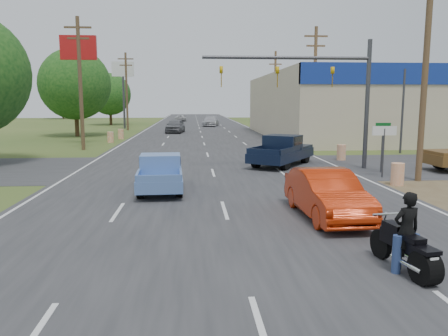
{
  "coord_description": "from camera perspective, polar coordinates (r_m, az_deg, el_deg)",
  "views": [
    {
      "loc": [
        -1.09,
        -6.45,
        3.66
      ],
      "look_at": [
        0.07,
        9.14,
        1.3
      ],
      "focal_mm": 35.0,
      "sensor_mm": 36.0,
      "label": 1
    }
  ],
  "objects": [
    {
      "name": "distant_car_grey",
      "position": [
        53.27,
        -6.38,
        5.48
      ],
      "size": [
        2.5,
        5.08,
        1.67
      ],
      "primitive_type": "imported",
      "rotation": [
        0.0,
        0.0,
        -0.11
      ],
      "color": "slate",
      "rests_on": "ground"
    },
    {
      "name": "distant_car_white",
      "position": [
        85.45,
        -5.69,
        6.5
      ],
      "size": [
        2.24,
        4.54,
        1.24
      ],
      "primitive_type": "imported",
      "rotation": [
        0.0,
        0.0,
        3.1
      ],
      "color": "#BCBCBC",
      "rests_on": "ground"
    },
    {
      "name": "utility_pole_1",
      "position": [
        22.21,
        24.84,
        12.09
      ],
      "size": [
        2.0,
        0.28,
        10.0
      ],
      "color": "#4C3823",
      "rests_on": "ground"
    },
    {
      "name": "barrel_3",
      "position": [
        45.13,
        -13.32,
        4.33
      ],
      "size": [
        0.56,
        0.56,
        1.0
      ],
      "primitive_type": "cylinder",
      "color": "orange",
      "rests_on": "ground"
    },
    {
      "name": "red_convertible",
      "position": [
        14.27,
        13.27,
        -3.39
      ],
      "size": [
        1.81,
        4.66,
        1.51
      ],
      "primitive_type": "imported",
      "rotation": [
        0.0,
        0.0,
        0.05
      ],
      "color": "#B42608",
      "rests_on": "ground"
    },
    {
      "name": "motorcycle",
      "position": [
        10.27,
        22.81,
        -9.96
      ],
      "size": [
        0.8,
        2.26,
        1.15
      ],
      "rotation": [
        0.0,
        0.0,
        0.16
      ],
      "color": "black",
      "rests_on": "ground"
    },
    {
      "name": "tree_6",
      "position": [
        105.53,
        -20.43,
        9.59
      ],
      "size": [
        8.82,
        8.82,
        10.92
      ],
      "color": "#422D19",
      "rests_on": "ground"
    },
    {
      "name": "cross_road",
      "position": [
        24.75,
        -1.66,
        0.09
      ],
      "size": [
        120.0,
        10.0,
        0.02
      ],
      "primitive_type": "cube",
      "color": "#2D2D30",
      "rests_on": "ground"
    },
    {
      "name": "utility_pole_6",
      "position": [
        59.08,
        -12.61,
        9.98
      ],
      "size": [
        2.0,
        0.28,
        10.0
      ],
      "color": "#4C3823",
      "rests_on": "ground"
    },
    {
      "name": "utility_pole_3",
      "position": [
        56.48,
        6.68,
        10.2
      ],
      "size": [
        2.0,
        0.28,
        10.0
      ],
      "color": "#4C3823",
      "rests_on": "ground"
    },
    {
      "name": "street_name_sign",
      "position": [
        24.17,
        19.97,
        3.2
      ],
      "size": [
        0.8,
        0.08,
        2.61
      ],
      "color": "#3F3F44",
      "rests_on": "ground"
    },
    {
      "name": "barrel_1",
      "position": [
        28.75,
        15.08,
        1.97
      ],
      "size": [
        0.56,
        0.56,
        1.0
      ],
      "primitive_type": "cylinder",
      "color": "orange",
      "rests_on": "ground"
    },
    {
      "name": "pole_sign_left_far",
      "position": [
        63.26,
        -13.05,
        11.54
      ],
      "size": [
        3.0,
        0.35,
        9.2
      ],
      "color": "#3F3F44",
      "rests_on": "ground"
    },
    {
      "name": "barrel_2",
      "position": [
        41.25,
        -14.6,
        3.91
      ],
      "size": [
        0.56,
        0.56,
        1.0
      ],
      "primitive_type": "cylinder",
      "color": "orange",
      "rests_on": "ground"
    },
    {
      "name": "tree_5",
      "position": [
        106.13,
        12.99,
        9.56
      ],
      "size": [
        7.98,
        7.98,
        9.88
      ],
      "color": "#422D19",
      "rests_on": "ground"
    },
    {
      "name": "utility_pole_2",
      "position": [
        38.96,
        11.76,
        10.84
      ],
      "size": [
        2.0,
        0.28,
        10.0
      ],
      "color": "#4C3823",
      "rests_on": "ground"
    },
    {
      "name": "ground",
      "position": [
        7.5,
        4.97,
        -20.66
      ],
      "size": [
        200.0,
        200.0,
        0.0
      ],
      "primitive_type": "plane",
      "color": "#344C1E",
      "rests_on": "ground"
    },
    {
      "name": "main_road",
      "position": [
        46.61,
        -2.89,
        4.08
      ],
      "size": [
        15.0,
        180.0,
        0.02
      ],
      "primitive_type": "cube",
      "color": "#2D2D30",
      "rests_on": "ground"
    },
    {
      "name": "rider",
      "position": [
        10.22,
        22.71,
        -8.08
      ],
      "size": [
        0.67,
        0.5,
        1.69
      ],
      "primitive_type": "imported",
      "rotation": [
        0.0,
        0.0,
        3.31
      ],
      "color": "black",
      "rests_on": "ground"
    },
    {
      "name": "lane_sign",
      "position": [
        22.53,
        20.17,
        3.58
      ],
      "size": [
        1.2,
        0.08,
        2.52
      ],
      "color": "#3F3F44",
      "rests_on": "ground"
    },
    {
      "name": "distant_car_silver",
      "position": [
        67.89,
        -1.76,
        6.14
      ],
      "size": [
        3.07,
        5.67,
        1.56
      ],
      "primitive_type": "imported",
      "rotation": [
        0.0,
        0.0,
        -0.17
      ],
      "color": "#B7B7BC",
      "rests_on": "ground"
    },
    {
      "name": "barrel_0",
      "position": [
        20.81,
        21.72,
        -0.77
      ],
      "size": [
        0.56,
        0.56,
        1.0
      ],
      "primitive_type": "cylinder",
      "color": "orange",
      "rests_on": "ground"
    },
    {
      "name": "signal_mast",
      "position": [
        24.48,
        12.41,
        11.06
      ],
      "size": [
        9.12,
        0.4,
        7.0
      ],
      "color": "#3F3F44",
      "rests_on": "ground"
    },
    {
      "name": "utility_pole_5",
      "position": [
        35.51,
        -18.27,
        10.83
      ],
      "size": [
        2.0,
        0.28,
        10.0
      ],
      "color": "#4C3823",
      "rests_on": "ground"
    },
    {
      "name": "blue_pickup",
      "position": [
        18.4,
        -8.28,
        -0.54
      ],
      "size": [
        1.95,
        4.66,
        1.52
      ],
      "rotation": [
        0.0,
        0.0,
        0.04
      ],
      "color": "black",
      "rests_on": "ground"
    },
    {
      "name": "navy_pickup",
      "position": [
        25.71,
        7.67,
        2.33
      ],
      "size": [
        4.71,
        5.59,
        1.78
      ],
      "rotation": [
        0.0,
        0.0,
        -0.6
      ],
      "color": "black",
      "rests_on": "ground"
    },
    {
      "name": "pole_sign_left_near",
      "position": [
        39.75,
        -18.42,
        13.22
      ],
      "size": [
        3.0,
        0.35,
        9.2
      ],
      "color": "#3F3F44",
      "rests_on": "ground"
    },
    {
      "name": "tree_2",
      "position": [
        73.64,
        -14.68,
        9.31
      ],
      "size": [
        6.72,
        6.72,
        8.32
      ],
      "color": "#422D19",
      "rests_on": "ground"
    },
    {
      "name": "tree_1",
      "position": [
        50.06,
        -18.9,
        10.32
      ],
      "size": [
        7.56,
        7.56,
        9.36
      ],
      "color": "#422D19",
      "rests_on": "ground"
    }
  ]
}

